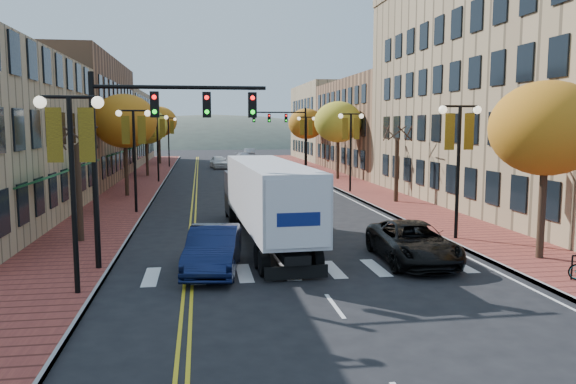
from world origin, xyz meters
name	(u,v)px	position (x,y,z in m)	size (l,w,h in m)	color
ground	(320,286)	(0.00, 0.00, 0.00)	(200.00, 200.00, 0.00)	black
sidewalk_left	(140,184)	(-9.00, 32.50, 0.07)	(4.00, 85.00, 0.15)	brown
sidewalk_right	(342,181)	(9.00, 32.50, 0.07)	(4.00, 85.00, 0.15)	brown
building_left_mid	(50,121)	(-17.00, 36.00, 5.50)	(12.00, 24.00, 11.00)	brown
building_left_far	(99,128)	(-17.00, 61.00, 4.75)	(12.00, 26.00, 9.50)	#9E8966
building_right_near	(552,88)	(18.50, 16.00, 7.50)	(15.00, 28.00, 15.00)	#997F5B
building_right_mid	(405,127)	(18.50, 42.00, 5.00)	(15.00, 24.00, 10.00)	brown
building_right_far	(352,123)	(18.50, 64.00, 5.50)	(15.00, 20.00, 11.00)	#9E8966
tree_left_a	(79,193)	(-9.00, 8.00, 2.25)	(0.28, 0.28, 4.20)	#382619
tree_left_b	(125,121)	(-9.00, 24.00, 5.45)	(4.48, 4.48, 7.21)	#382619
tree_left_c	(146,126)	(-9.00, 40.00, 5.05)	(4.16, 4.16, 6.69)	#382619
tree_left_d	(159,122)	(-9.00, 58.00, 5.60)	(4.61, 4.61, 7.42)	#382619
tree_right_a	(546,129)	(9.00, 2.00, 5.05)	(4.16, 4.16, 6.69)	#382619
tree_right_b	(397,170)	(9.00, 18.00, 2.25)	(0.28, 0.28, 4.20)	#382619
tree_right_c	(338,122)	(9.00, 34.00, 5.45)	(4.48, 4.48, 7.21)	#382619
tree_right_d	(306,124)	(9.00, 50.00, 5.29)	(4.35, 4.35, 7.00)	#382619
lamp_left_a	(71,156)	(-7.50, 0.00, 4.29)	(1.96, 0.36, 6.05)	black
lamp_left_b	(134,141)	(-7.50, 16.00, 4.29)	(1.96, 0.36, 6.05)	black
lamp_left_c	(157,135)	(-7.50, 34.00, 4.29)	(1.96, 0.36, 6.05)	black
lamp_left_d	(168,132)	(-7.50, 52.00, 4.29)	(1.96, 0.36, 6.05)	black
lamp_right_a	(459,145)	(7.50, 6.00, 4.29)	(1.96, 0.36, 6.05)	black
lamp_right_b	(351,137)	(7.50, 24.00, 4.29)	(1.96, 0.36, 6.05)	black
lamp_right_c	(306,133)	(7.50, 42.00, 4.29)	(1.96, 0.36, 6.05)	black
traffic_mast_near	(150,133)	(-5.48, 3.00, 4.92)	(6.10, 0.35, 7.00)	black
traffic_mast_far	(288,127)	(5.48, 42.00, 4.92)	(6.10, 0.34, 7.00)	black
semi_truck	(264,195)	(-0.97, 7.39, 2.10)	(2.94, 14.49, 3.60)	black
navy_sedan	(213,250)	(-3.36, 2.40, 0.80)	(1.70, 4.87, 1.60)	#0E1638
black_suv	(413,242)	(4.15, 2.65, 0.76)	(2.52, 5.45, 1.52)	black
car_far_white	(219,162)	(-1.59, 50.12, 0.76)	(1.80, 4.48, 1.53)	silver
car_far_silver	(244,158)	(2.20, 60.35, 0.67)	(1.88, 4.61, 1.34)	#A5A5AD
car_far_oncoming	(250,154)	(3.71, 68.46, 0.80)	(1.69, 4.84, 1.60)	#9D9EA5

